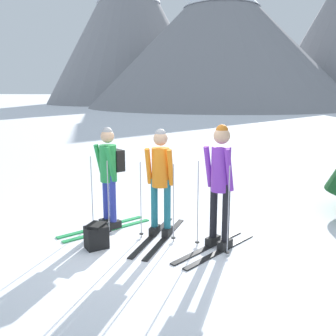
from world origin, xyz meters
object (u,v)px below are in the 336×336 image
Objects in this scene: skier_in_orange at (160,179)px; backpack_on_snow_front at (96,236)px; skier_in_purple at (220,181)px; skier_in_green at (109,172)px.

backpack_on_snow_front is (-0.76, -0.75, -0.76)m from skier_in_orange.
skier_in_purple reaches higher than backpack_on_snow_front.
skier_in_green is 1.18m from backpack_on_snow_front.
skier_in_purple is 2.01m from backpack_on_snow_front.
skier_in_orange reaches higher than skier_in_green.
backpack_on_snow_front is (0.17, -0.86, -0.79)m from skier_in_green.
skier_in_purple is at bearing -9.42° from skier_in_green.
skier_in_purple is (0.98, -0.21, 0.08)m from skier_in_orange.
skier_in_orange is (0.94, -0.11, -0.03)m from skier_in_green.
skier_in_purple is 4.64× the size of backpack_on_snow_front.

